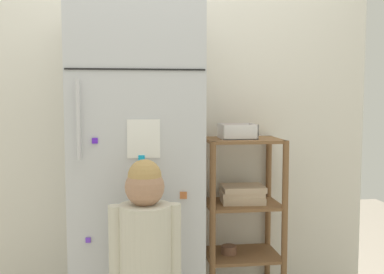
% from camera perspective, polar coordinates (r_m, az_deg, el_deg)
% --- Properties ---
extents(kitchen_wall_back, '(2.73, 0.03, 2.33)m').
position_cam_1_polar(kitchen_wall_back, '(2.90, -4.48, 1.70)').
color(kitchen_wall_back, silver).
rests_on(kitchen_wall_back, ground).
extents(refrigerator, '(0.70, 0.59, 1.83)m').
position_cam_1_polar(refrigerator, '(2.62, -6.83, -4.19)').
color(refrigerator, silver).
rests_on(refrigerator, ground).
extents(child_standing, '(0.34, 0.25, 1.05)m').
position_cam_1_polar(child_standing, '(2.24, -5.75, -13.27)').
color(child_standing, '#565342').
rests_on(child_standing, ground).
extents(pantry_shelf_unit, '(0.46, 0.36, 1.08)m').
position_cam_1_polar(pantry_shelf_unit, '(2.85, 6.14, -8.61)').
color(pantry_shelf_unit, brown).
rests_on(pantry_shelf_unit, ground).
extents(fruit_bin, '(0.21, 0.19, 0.09)m').
position_cam_1_polar(fruit_bin, '(2.76, 5.64, 0.54)').
color(fruit_bin, white).
rests_on(fruit_bin, pantry_shelf_unit).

